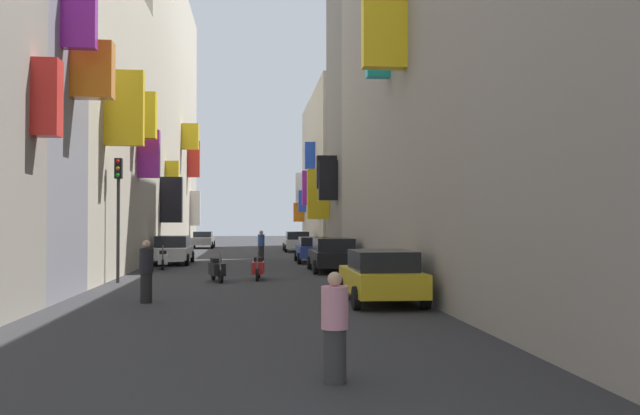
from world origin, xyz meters
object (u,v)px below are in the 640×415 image
(parked_car_blue, at_px, (314,249))
(pedestrian_crossing, at_px, (335,328))
(scooter_white, at_px, (163,259))
(traffic_light_near_corner, at_px, (118,198))
(scooter_red, at_px, (258,268))
(pedestrian_near_right, at_px, (146,272))
(parked_car_silver, at_px, (297,241))
(parked_car_yellow, at_px, (381,275))
(parked_car_grey, at_px, (203,239))
(parked_car_black, at_px, (333,254))
(parked_car_white, at_px, (173,249))
(scooter_black, at_px, (217,269))
(pedestrian_near_left, at_px, (261,246))

(parked_car_blue, xyz_separation_m, pedestrian_crossing, (-2.16, -26.78, 0.02))
(scooter_white, bearing_deg, traffic_light_near_corner, -95.54)
(scooter_white, bearing_deg, parked_car_blue, 28.52)
(scooter_red, xyz_separation_m, traffic_light_near_corner, (-5.11, -0.79, 2.62))
(scooter_white, distance_m, traffic_light_near_corner, 7.53)
(scooter_red, bearing_deg, pedestrian_near_right, -113.83)
(parked_car_blue, bearing_deg, parked_car_silver, 90.06)
(parked_car_yellow, xyz_separation_m, parked_car_blue, (-0.20, 18.07, -0.02))
(parked_car_grey, bearing_deg, parked_car_blue, -70.04)
(pedestrian_crossing, bearing_deg, parked_car_black, 83.18)
(parked_car_white, distance_m, scooter_white, 3.70)
(parked_car_white, relative_size, parked_car_blue, 1.10)
(parked_car_yellow, bearing_deg, scooter_white, 118.90)
(parked_car_black, relative_size, scooter_red, 2.35)
(parked_car_grey, distance_m, scooter_white, 24.68)
(parked_car_white, relative_size, parked_car_grey, 1.02)
(parked_car_silver, xyz_separation_m, pedestrian_crossing, (-2.14, -40.22, -0.02))
(parked_car_black, height_order, pedestrian_near_right, pedestrian_near_right)
(scooter_red, height_order, scooter_white, same)
(parked_car_yellow, xyz_separation_m, traffic_light_near_corner, (-8.40, 6.96, 2.32))
(parked_car_grey, distance_m, parked_car_silver, 10.35)
(scooter_black, bearing_deg, scooter_red, 23.35)
(parked_car_yellow, xyz_separation_m, parked_car_black, (0.06, 11.50, 0.02))
(scooter_red, distance_m, pedestrian_near_left, 12.25)
(parked_car_blue, bearing_deg, pedestrian_crossing, -94.61)
(scooter_white, distance_m, pedestrian_crossing, 23.33)
(scooter_black, distance_m, pedestrian_near_left, 13.03)
(parked_car_black, xyz_separation_m, pedestrian_near_right, (-6.46, -10.79, 0.08))
(parked_car_black, height_order, pedestrian_crossing, pedestrian_crossing)
(parked_car_blue, bearing_deg, parked_car_yellow, -89.36)
(parked_car_white, relative_size, scooter_white, 2.37)
(parked_car_blue, distance_m, scooter_black, 11.92)
(parked_car_yellow, xyz_separation_m, parked_car_silver, (-0.22, 31.50, 0.02))
(parked_car_blue, bearing_deg, scooter_black, -112.84)
(parked_car_black, distance_m, pedestrian_crossing, 20.36)
(parked_car_blue, bearing_deg, pedestrian_near_right, -109.66)
(parked_car_grey, relative_size, parked_car_silver, 0.97)
(scooter_white, height_order, traffic_light_near_corner, traffic_light_near_corner)
(pedestrian_near_right, bearing_deg, parked_car_blue, 70.34)
(pedestrian_near_left, height_order, traffic_light_near_corner, traffic_light_near_corner)
(parked_car_silver, distance_m, scooter_black, 24.84)
(parked_car_yellow, height_order, pedestrian_crossing, pedestrian_crossing)
(parked_car_grey, height_order, traffic_light_near_corner, traffic_light_near_corner)
(pedestrian_near_left, xyz_separation_m, traffic_light_near_corner, (-5.37, -13.03, 2.22))
(pedestrian_near_right, bearing_deg, pedestrian_near_left, 80.06)
(parked_car_blue, height_order, pedestrian_near_right, pedestrian_near_right)
(parked_car_grey, xyz_separation_m, parked_car_silver, (7.47, -7.16, 0.04))
(parked_car_grey, bearing_deg, pedestrian_near_left, -75.99)
(pedestrian_crossing, bearing_deg, traffic_light_near_corner, 111.07)
(traffic_light_near_corner, bearing_deg, pedestrian_near_left, 67.59)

